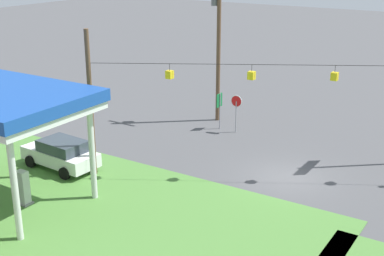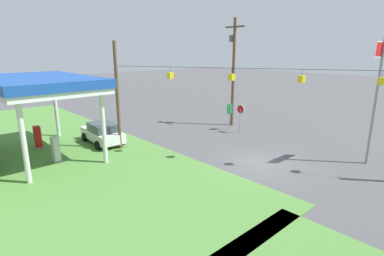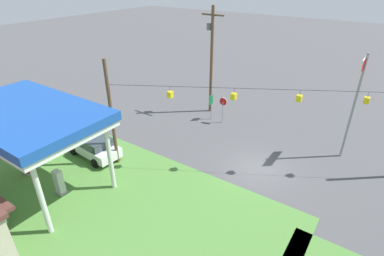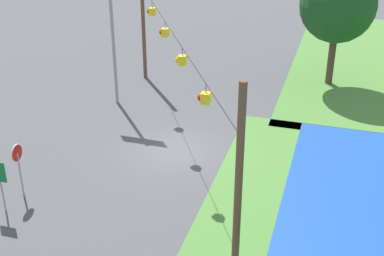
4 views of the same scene
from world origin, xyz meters
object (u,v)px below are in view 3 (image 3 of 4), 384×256
object	(u,v)px
gas_station_canopy	(26,117)
stop_sign_roadside	(223,105)
fuel_pump_far	(26,163)
utility_pole_main	(211,56)
fuel_pump_near	(59,183)
stop_sign_overhead	(358,87)
route_sign	(211,102)
car_at_pumps_front	(94,146)

from	to	relation	value
gas_station_canopy	stop_sign_roadside	xyz separation A→B (m)	(-5.46, -14.44, -3.06)
fuel_pump_far	utility_pole_main	bearing A→B (deg)	-107.28
utility_pole_main	fuel_pump_near	bearing A→B (deg)	85.64
stop_sign_overhead	route_sign	world-z (taller)	stop_sign_overhead
fuel_pump_far	stop_sign_roadside	distance (m)	16.23
car_at_pumps_front	stop_sign_roadside	distance (m)	11.64
fuel_pump_far	route_sign	bearing A→B (deg)	-112.75
car_at_pumps_front	utility_pole_main	size ratio (longest dim) A/B	0.46
car_at_pumps_front	stop_sign_roadside	world-z (taller)	stop_sign_roadside
utility_pole_main	car_at_pumps_front	bearing A→B (deg)	76.38
car_at_pumps_front	utility_pole_main	xyz separation A→B (m)	(-2.90, -11.99, 4.68)
stop_sign_roadside	stop_sign_overhead	bearing A→B (deg)	0.80
fuel_pump_near	fuel_pump_far	size ratio (longest dim) A/B	1.00
fuel_pump_near	route_sign	size ratio (longest dim) A/B	0.71
gas_station_canopy	fuel_pump_near	distance (m)	4.49
stop_sign_overhead	gas_station_canopy	bearing A→B (deg)	43.02
route_sign	fuel_pump_near	bearing A→B (deg)	80.98
fuel_pump_near	stop_sign_overhead	distance (m)	20.57
car_at_pumps_front	stop_sign_roadside	xyz separation A→B (m)	(-5.25, -10.35, 0.95)
gas_station_canopy	car_at_pumps_front	bearing A→B (deg)	-92.92
stop_sign_roadside	fuel_pump_near	bearing A→B (deg)	-103.89
stop_sign_overhead	fuel_pump_far	bearing A→B (deg)	39.78
car_at_pumps_front	utility_pole_main	distance (m)	13.20
stop_sign_roadside	utility_pole_main	distance (m)	4.70
gas_station_canopy	fuel_pump_near	bearing A→B (deg)	-179.95
car_at_pumps_front	route_sign	distance (m)	11.18
gas_station_canopy	stop_sign_roadside	world-z (taller)	gas_station_canopy
fuel_pump_far	fuel_pump_near	bearing A→B (deg)	180.00
stop_sign_overhead	route_sign	distance (m)	12.05
fuel_pump_far	route_sign	size ratio (longest dim) A/B	0.71
fuel_pump_near	car_at_pumps_front	xyz separation A→B (m)	(1.68, -4.09, 0.06)
stop_sign_roadside	stop_sign_overhead	xyz separation A→B (m)	(-10.16, -0.14, 3.70)
gas_station_canopy	stop_sign_roadside	distance (m)	15.73
stop_sign_overhead	route_sign	size ratio (longest dim) A/B	3.28
route_sign	car_at_pumps_front	bearing A→B (deg)	69.07
car_at_pumps_front	utility_pole_main	bearing A→B (deg)	-99.73
gas_station_canopy	fuel_pump_far	world-z (taller)	gas_station_canopy
fuel_pump_near	stop_sign_overhead	bearing A→B (deg)	-133.29
fuel_pump_near	fuel_pump_far	world-z (taller)	same
route_sign	gas_station_canopy	bearing A→B (deg)	73.88
gas_station_canopy	fuel_pump_far	distance (m)	4.49
stop_sign_overhead	utility_pole_main	bearing A→B (deg)	-6.86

